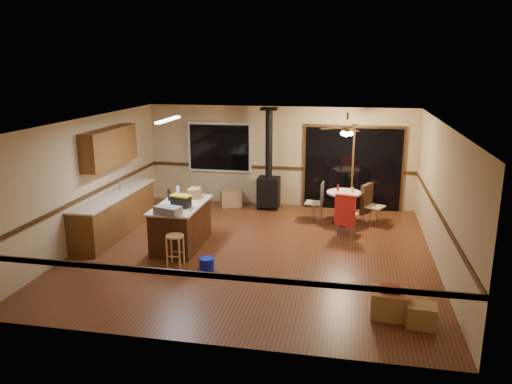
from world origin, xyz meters
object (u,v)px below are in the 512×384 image
(wood_stove, at_px, (269,181))
(bar_stool, at_px, (175,250))
(box_corner_b, at_px, (422,315))
(kitchen_island, at_px, (181,225))
(toolbox_black, at_px, (181,202))
(toolbox_grey, at_px, (168,210))
(blue_bucket, at_px, (207,264))
(box_under_window, at_px, (231,198))
(dining_table, at_px, (344,202))
(box_corner_a, at_px, (389,304))
(chair_right, at_px, (367,199))
(chair_left, at_px, (318,198))
(chair_near, at_px, (345,210))

(wood_stove, bearing_deg, bar_stool, -104.87)
(wood_stove, relative_size, box_corner_b, 6.18)
(kitchen_island, height_order, toolbox_black, toolbox_black)
(toolbox_grey, bearing_deg, wood_stove, 71.05)
(blue_bucket, bearing_deg, box_under_window, 97.75)
(blue_bucket, relative_size, dining_table, 0.35)
(box_corner_a, relative_size, box_corner_b, 1.30)
(bar_stool, relative_size, dining_table, 0.75)
(toolbox_black, bearing_deg, box_corner_b, -27.31)
(toolbox_black, relative_size, blue_bucket, 1.36)
(toolbox_black, relative_size, chair_right, 0.54)
(chair_left, height_order, box_corner_a, chair_left)
(chair_right, distance_m, box_corner_a, 4.50)
(toolbox_black, distance_m, chair_right, 4.43)
(kitchen_island, relative_size, box_under_window, 3.21)
(wood_stove, xyz_separation_m, chair_right, (2.47, -0.81, -0.13))
(blue_bucket, relative_size, chair_near, 0.40)
(blue_bucket, height_order, box_under_window, box_under_window)
(box_under_window, relative_size, box_corner_a, 0.98)
(wood_stove, xyz_separation_m, blue_bucket, (-0.44, -4.15, -0.61))
(toolbox_grey, relative_size, blue_bucket, 1.78)
(toolbox_black, bearing_deg, chair_left, 42.96)
(chair_near, bearing_deg, wood_stove, 137.41)
(toolbox_black, height_order, chair_right, toolbox_black)
(wood_stove, bearing_deg, dining_table, -26.10)
(blue_bucket, bearing_deg, chair_left, 61.60)
(wood_stove, relative_size, toolbox_black, 6.66)
(toolbox_grey, bearing_deg, bar_stool, -52.07)
(wood_stove, distance_m, bar_stool, 4.21)
(toolbox_grey, xyz_separation_m, chair_left, (2.63, 2.91, -0.39))
(chair_left, bearing_deg, box_corner_a, -72.80)
(toolbox_grey, bearing_deg, toolbox_black, 82.12)
(box_under_window, bearing_deg, chair_near, -31.98)
(box_corner_b, bearing_deg, kitchen_island, 151.24)
(kitchen_island, distance_m, toolbox_grey, 0.89)
(chair_left, xyz_separation_m, box_corner_a, (1.37, -4.43, -0.39))
(chair_left, relative_size, box_under_window, 0.98)
(blue_bucket, relative_size, chair_right, 0.40)
(box_corner_a, bearing_deg, chair_near, 101.83)
(bar_stool, height_order, chair_right, chair_right)
(chair_right, bearing_deg, wood_stove, 161.83)
(toolbox_grey, distance_m, dining_table, 4.31)
(kitchen_island, height_order, chair_left, chair_left)
(kitchen_island, relative_size, toolbox_black, 4.44)
(chair_near, relative_size, box_corner_a, 1.32)
(dining_table, relative_size, box_under_window, 1.52)
(toolbox_grey, relative_size, box_under_window, 0.95)
(toolbox_black, relative_size, dining_table, 0.48)
(dining_table, bearing_deg, bar_stool, -134.08)
(wood_stove, distance_m, box_corner_b, 6.36)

